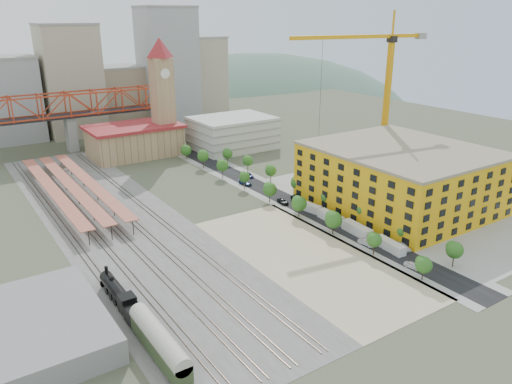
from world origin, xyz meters
TOP-DOWN VIEW (x-y plane):
  - ground at (0.00, 0.00)m, footprint 400.00×400.00m
  - ballast_strip at (-36.00, 17.50)m, footprint 36.00×165.00m
  - dirt_lot at (-4.00, -31.50)m, footprint 28.00×67.00m
  - street_asphalt at (16.00, 15.00)m, footprint 12.00×170.00m
  - sidewalk_west at (10.50, 15.00)m, footprint 3.00×170.00m
  - sidewalk_east at (21.50, 15.00)m, footprint 3.00×170.00m
  - construction_pad at (45.00, -20.00)m, footprint 50.00×90.00m
  - rail_tracks at (-37.80, 17.50)m, footprint 26.56×160.00m
  - platform_canopies at (-41.00, 45.00)m, footprint 16.00×80.00m
  - station_hall at (-5.00, 82.00)m, footprint 38.00×24.00m
  - clock_tower at (8.00, 79.99)m, footprint 12.00×12.00m
  - parking_garage at (36.00, 70.00)m, footprint 34.00×26.00m
  - truss_bridge at (-25.00, 105.00)m, footprint 94.00×9.60m
  - construction_building at (42.00, -20.00)m, footprint 44.60×50.60m
  - warehouse at (-66.00, -30.00)m, footprint 22.00×32.00m
  - street_trees at (16.00, 5.00)m, footprint 15.40×124.40m
  - skyline at (7.47, 142.31)m, footprint 133.00×46.00m
  - distant_hills at (45.28, 260.00)m, footprint 647.00×264.00m
  - locomotive at (-50.00, -28.17)m, footprint 3.05×23.54m
  - coach at (-50.00, -47.63)m, footprint 3.38×19.61m
  - tower_crane at (59.36, 7.22)m, footprint 54.15×10.17m
  - site_trailer_a at (16.00, -40.43)m, footprint 3.24×9.36m
  - site_trailer_b at (16.00, -28.63)m, footprint 3.25×10.17m
  - site_trailer_c at (16.00, -17.91)m, footprint 2.90×9.50m
  - site_trailer_d at (16.00, -8.05)m, footprint 3.70×9.00m
  - car_0 at (13.00, -50.25)m, footprint 2.29×4.48m
  - car_1 at (13.00, -35.21)m, footprint 2.22×4.86m
  - car_2 at (13.00, 1.28)m, footprint 2.99×5.17m
  - car_3 at (13.00, 23.54)m, footprint 3.03×5.72m
  - car_4 at (19.00, -42.19)m, footprint 2.55×4.94m
  - car_5 at (19.00, -28.68)m, footprint 2.06×4.17m
  - car_6 at (19.00, 0.87)m, footprint 3.07×5.77m
  - car_7 at (19.00, 29.95)m, footprint 2.51×4.75m

SIDE VIEW (x-z plane):
  - distant_hills at x=45.28m, z-range -193.04..33.96m
  - ground at x=0.00m, z-range 0.00..0.00m
  - street_trees at x=16.00m, z-range -4.00..4.00m
  - sidewalk_west at x=10.50m, z-range 0.00..0.04m
  - sidewalk_east at x=21.50m, z-range 0.00..0.04m
  - ballast_strip at x=-36.00m, z-range 0.00..0.06m
  - dirt_lot at x=-4.00m, z-range 0.00..0.06m
  - street_asphalt at x=16.00m, z-range 0.00..0.06m
  - construction_pad at x=45.00m, z-range 0.00..0.06m
  - rail_tracks at x=-37.80m, z-range 0.06..0.24m
  - car_7 at x=19.00m, z-range 0.00..1.31m
  - car_5 at x=19.00m, z-range 0.00..1.31m
  - car_2 at x=13.00m, z-range 0.00..1.35m
  - car_0 at x=13.00m, z-range 0.00..1.46m
  - car_6 at x=19.00m, z-range 0.00..1.54m
  - car_1 at x=13.00m, z-range 0.00..1.54m
  - car_3 at x=13.00m, z-range 0.00..1.58m
  - car_4 at x=19.00m, z-range 0.00..1.61m
  - site_trailer_d at x=16.00m, z-range 0.00..2.39m
  - site_trailer_a at x=16.00m, z-range 0.00..2.51m
  - site_trailer_c at x=16.00m, z-range 0.00..2.57m
  - site_trailer_b at x=16.00m, z-range 0.00..2.74m
  - locomotive at x=-50.00m, z-range -0.75..5.14m
  - warehouse at x=-66.00m, z-range 0.00..5.00m
  - coach at x=-50.00m, z-range 0.20..6.35m
  - platform_canopies at x=-41.00m, z-range 1.93..6.06m
  - station_hall at x=-5.00m, z-range 0.12..13.22m
  - parking_garage at x=36.00m, z-range 0.00..14.00m
  - construction_building at x=42.00m, z-range 0.01..18.81m
  - truss_bridge at x=-25.00m, z-range 6.06..31.66m
  - skyline at x=7.47m, z-range -7.19..52.81m
  - clock_tower at x=8.00m, z-range 2.70..54.70m
  - tower_crane at x=59.36m, z-range 6.81..65.00m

